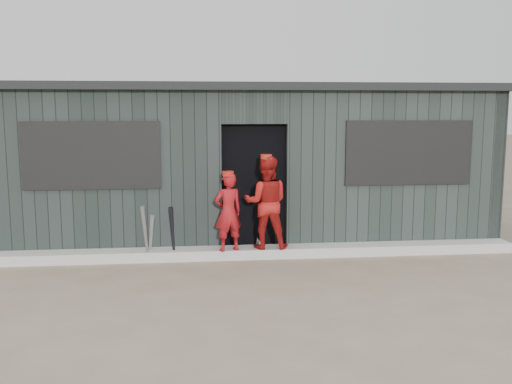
{
  "coord_description": "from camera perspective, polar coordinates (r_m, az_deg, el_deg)",
  "views": [
    {
      "loc": [
        -0.89,
        -6.54,
        2.24
      ],
      "look_at": [
        0.0,
        1.8,
        1.0
      ],
      "focal_mm": 40.0,
      "sensor_mm": 36.0,
      "label": 1
    }
  ],
  "objects": [
    {
      "name": "player_red_right",
      "position": [
        8.5,
        1.02,
        -1.05
      ],
      "size": [
        0.73,
        0.6,
        1.39
      ],
      "primitive_type": "imported",
      "rotation": [
        0.0,
        0.0,
        3.02
      ],
      "color": "maroon",
      "rests_on": "curb"
    },
    {
      "name": "curb",
      "position": [
        8.68,
        -0.01,
        -6.03
      ],
      "size": [
        8.0,
        0.36,
        0.15
      ],
      "primitive_type": "cube",
      "color": "#AAAAA5",
      "rests_on": "ground"
    },
    {
      "name": "ground",
      "position": [
        6.97,
        1.59,
        -10.34
      ],
      "size": [
        80.0,
        80.0,
        0.0
      ],
      "primitive_type": "plane",
      "color": "#766452",
      "rests_on": "ground"
    },
    {
      "name": "bat_mid",
      "position": [
        8.41,
        -11.0,
        -4.15
      ],
      "size": [
        0.14,
        0.25,
        0.86
      ],
      "primitive_type": "cone",
      "rotation": [
        0.2,
        0.0,
        -0.31
      ],
      "color": "gray",
      "rests_on": "ground"
    },
    {
      "name": "bat_left",
      "position": [
        8.52,
        -10.46,
        -4.49
      ],
      "size": [
        0.16,
        0.31,
        0.71
      ],
      "primitive_type": "cone",
      "rotation": [
        0.33,
        0.0,
        0.31
      ],
      "color": "#95959D",
      "rests_on": "ground"
    },
    {
      "name": "bat_right",
      "position": [
        8.47,
        -8.34,
        -4.13
      ],
      "size": [
        0.11,
        0.28,
        0.83
      ],
      "primitive_type": "cone",
      "rotation": [
        0.25,
        0.0,
        -0.14
      ],
      "color": "black",
      "rests_on": "ground"
    },
    {
      "name": "player_grey_back",
      "position": [
        9.07,
        0.19,
        -1.55
      ],
      "size": [
        0.71,
        0.52,
        1.34
      ],
      "primitive_type": "imported",
      "rotation": [
        0.0,
        0.0,
        2.99
      ],
      "color": "#A9A9A9",
      "rests_on": "ground"
    },
    {
      "name": "dugout",
      "position": [
        10.13,
        -1.02,
        3.01
      ],
      "size": [
        8.3,
        3.3,
        2.62
      ],
      "color": "black",
      "rests_on": "ground"
    },
    {
      "name": "player_red_left",
      "position": [
        8.35,
        -2.79,
        -2.02
      ],
      "size": [
        0.49,
        0.4,
        1.16
      ],
      "primitive_type": "imported",
      "rotation": [
        0.0,
        0.0,
        3.46
      ],
      "color": "maroon",
      "rests_on": "curb"
    }
  ]
}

